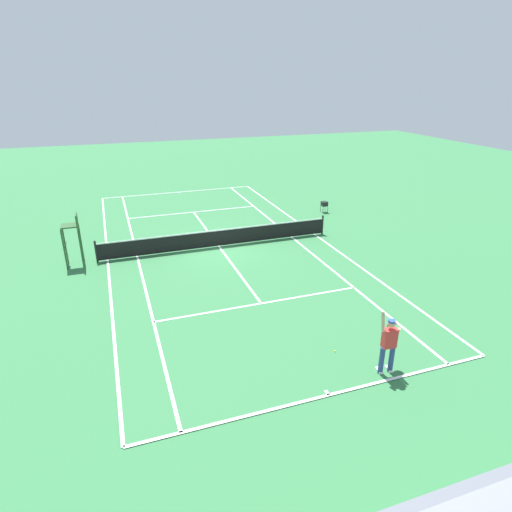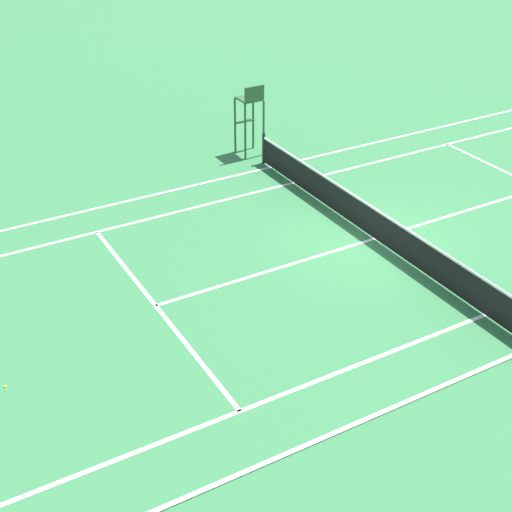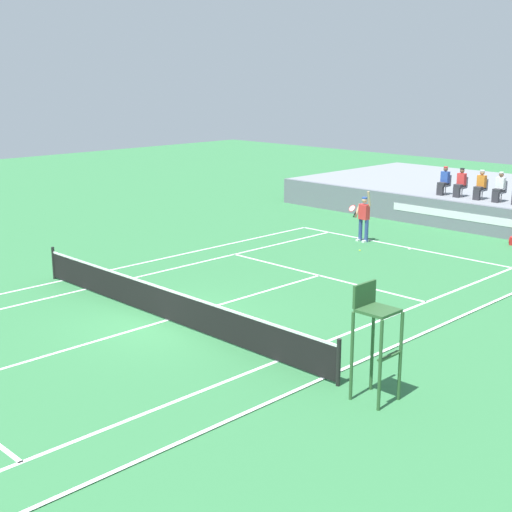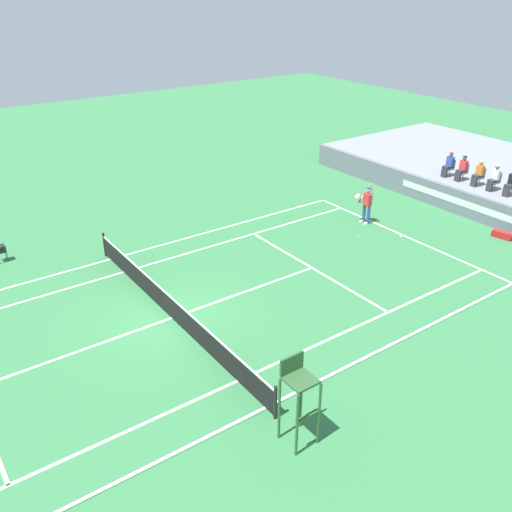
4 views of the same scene
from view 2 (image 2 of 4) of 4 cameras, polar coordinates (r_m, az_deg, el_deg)
ground_plane at (r=20.22m, az=9.11°, el=1.26°), size 80.00×80.00×0.00m
court at (r=20.22m, az=9.12°, el=1.28°), size 11.08×23.88×0.03m
net at (r=19.97m, az=9.24°, el=2.56°), size 11.98×0.10×1.07m
tennis_ball at (r=15.81m, az=-18.84°, el=-9.56°), size 0.07×0.07×0.07m
umpire_chair at (r=24.73m, az=-0.45°, el=11.23°), size 0.77×0.77×2.44m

